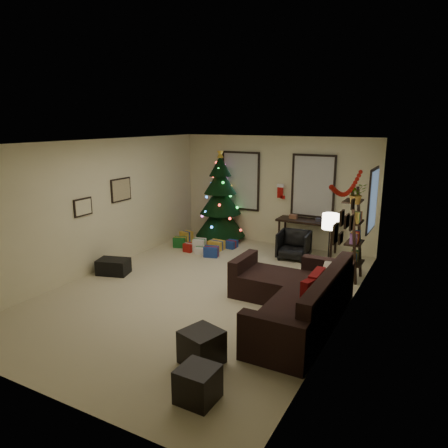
{
  "coord_description": "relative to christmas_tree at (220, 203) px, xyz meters",
  "views": [
    {
      "loc": [
        3.79,
        -6.27,
        3.06
      ],
      "look_at": [
        0.1,
        0.6,
        1.15
      ],
      "focal_mm": 33.99,
      "sensor_mm": 36.0,
      "label": 1
    }
  ],
  "objects": [
    {
      "name": "potted_plant",
      "position": [
        3.68,
        -1.54,
        0.82
      ],
      "size": [
        0.59,
        0.58,
        0.5
      ],
      "primitive_type": "imported",
      "rotation": [
        0.0,
        0.0,
        0.66
      ],
      "color": "#4C4C4C",
      "rests_on": "bookshelf"
    },
    {
      "name": "ottoman_far",
      "position": [
        2.95,
        -5.91,
        -0.8
      ],
      "size": [
        0.43,
        0.43,
        0.4
      ],
      "primitive_type": "cube",
      "rotation": [
        0.0,
        0.0,
        -0.02
      ],
      "color": "black",
      "rests_on": "floor"
    },
    {
      "name": "window_back_left",
      "position": [
        0.43,
        0.3,
        0.56
      ],
      "size": [
        1.05,
        0.06,
        1.5
      ],
      "color": "#728CB2",
      "rests_on": "wall_back"
    },
    {
      "name": "art_map",
      "position": [
        -1.1,
        -2.49,
        0.6
      ],
      "size": [
        0.04,
        0.6,
        0.5
      ],
      "color": "black",
      "rests_on": "wall_left"
    },
    {
      "name": "wall_left",
      "position": [
        -1.12,
        -3.17,
        0.36
      ],
      "size": [
        0.0,
        7.0,
        7.0
      ],
      "primitive_type": "plane",
      "rotation": [
        1.57,
        0.0,
        1.57
      ],
      "color": "beige",
      "rests_on": "floor"
    },
    {
      "name": "pillow_red_a",
      "position": [
        3.59,
        -3.82,
        -0.35
      ],
      "size": [
        0.23,
        0.47,
        0.45
      ],
      "primitive_type": "cube",
      "rotation": [
        0.0,
        0.0,
        -0.25
      ],
      "color": "maroon",
      "rests_on": "sofa"
    },
    {
      "name": "stocking_left",
      "position": [
        1.24,
        0.39,
        0.57
      ],
      "size": [
        0.2,
        0.05,
        0.36
      ],
      "color": "#990F0C",
      "rests_on": "wall_back"
    },
    {
      "name": "pillow_cream",
      "position": [
        3.59,
        -3.02,
        -0.36
      ],
      "size": [
        0.17,
        0.39,
        0.38
      ],
      "primitive_type": "cube",
      "rotation": [
        0.0,
        0.0,
        0.16
      ],
      "color": "#BFAE9B",
      "rests_on": "sofa"
    },
    {
      "name": "window_back_right",
      "position": [
        2.33,
        0.3,
        0.56
      ],
      "size": [
        1.05,
        0.06,
        1.5
      ],
      "color": "#728CB2",
      "rests_on": "wall_back"
    },
    {
      "name": "gallery",
      "position": [
        3.86,
        -3.24,
        0.58
      ],
      "size": [
        0.03,
        1.25,
        0.54
      ],
      "color": "black",
      "rests_on": "wall_right"
    },
    {
      "name": "ceiling",
      "position": [
        1.38,
        -3.17,
        1.71
      ],
      "size": [
        7.0,
        7.0,
        0.0
      ],
      "primitive_type": "plane",
      "rotation": [
        3.14,
        0.0,
        0.0
      ],
      "color": "white",
      "rests_on": "floor"
    },
    {
      "name": "pillow_red_b",
      "position": [
        3.59,
        -3.59,
        -0.35
      ],
      "size": [
        0.14,
        0.51,
        0.5
      ],
      "primitive_type": "cube",
      "rotation": [
        0.0,
        0.0,
        0.02
      ],
      "color": "maroon",
      "rests_on": "sofa"
    },
    {
      "name": "ottoman_near",
      "position": [
        2.59,
        -5.23,
        -0.77
      ],
      "size": [
        0.58,
        0.58,
        0.44
      ],
      "primitive_type": "cube",
      "rotation": [
        0.0,
        0.0,
        -0.29
      ],
      "color": "black",
      "rests_on": "floor"
    },
    {
      "name": "sofa",
      "position": [
        3.22,
        -3.38,
        -0.71
      ],
      "size": [
        1.94,
        2.82,
        0.88
      ],
      "color": "black",
      "rests_on": "floor"
    },
    {
      "name": "art_abstract",
      "position": [
        -1.1,
        -3.59,
        0.42
      ],
      "size": [
        0.04,
        0.45,
        0.35
      ],
      "color": "black",
      "rests_on": "wall_left"
    },
    {
      "name": "floor",
      "position": [
        1.38,
        -3.17,
        -0.99
      ],
      "size": [
        7.0,
        7.0,
        0.0
      ],
      "primitive_type": "plane",
      "color": "#C5BA95",
      "rests_on": "ground"
    },
    {
      "name": "window_right_wall",
      "position": [
        3.85,
        -0.62,
        0.51
      ],
      "size": [
        0.06,
        0.9,
        1.3
      ],
      "color": "#728CB2",
      "rests_on": "wall_right"
    },
    {
      "name": "wall_right",
      "position": [
        3.88,
        -3.17,
        0.36
      ],
      "size": [
        0.0,
        7.0,
        7.0
      ],
      "primitive_type": "plane",
      "rotation": [
        1.57,
        0.0,
        -1.57
      ],
      "color": "beige",
      "rests_on": "floor"
    },
    {
      "name": "desk",
      "position": [
        2.32,
        0.05,
        -0.31
      ],
      "size": [
        1.44,
        0.51,
        0.78
      ],
      "color": "black",
      "rests_on": "floor"
    },
    {
      "name": "bookshelf",
      "position": [
        3.68,
        -1.3,
        -0.11
      ],
      "size": [
        0.3,
        0.54,
        1.82
      ],
      "color": "black",
      "rests_on": "floor"
    },
    {
      "name": "storage_bin",
      "position": [
        -0.7,
        -3.28,
        -0.84
      ],
      "size": [
        0.71,
        0.57,
        0.31
      ],
      "primitive_type": "cube",
      "rotation": [
        0.0,
        0.0,
        0.29
      ],
      "color": "black",
      "rests_on": "floor"
    },
    {
      "name": "wall_back",
      "position": [
        1.38,
        0.33,
        0.36
      ],
      "size": [
        5.0,
        0.0,
        5.0
      ],
      "primitive_type": "plane",
      "rotation": [
        1.57,
        0.0,
        0.0
      ],
      "color": "beige",
      "rests_on": "floor"
    },
    {
      "name": "floor_lamp",
      "position": [
        3.33,
        -1.91,
        0.19
      ],
      "size": [
        0.3,
        0.3,
        1.42
      ],
      "rotation": [
        0.0,
        0.0,
        0.14
      ],
      "color": "black",
      "rests_on": "floor"
    },
    {
      "name": "wall_front",
      "position": [
        1.38,
        -6.67,
        0.36
      ],
      "size": [
        5.0,
        0.0,
        5.0
      ],
      "primitive_type": "plane",
      "rotation": [
        -1.57,
        0.0,
        0.0
      ],
      "color": "beige",
      "rests_on": "floor"
    },
    {
      "name": "stocking_right",
      "position": [
        1.57,
        0.17,
        0.4
      ],
      "size": [
        0.2,
        0.05,
        0.36
      ],
      "color": "#990F0C",
      "rests_on": "wall_back"
    },
    {
      "name": "desk_chair",
      "position": [
        2.22,
        -0.6,
        -0.67
      ],
      "size": [
        0.68,
        0.64,
        0.65
      ],
      "primitive_type": "imported",
      "rotation": [
        0.0,
        0.0,
        0.09
      ],
      "color": "black",
      "rests_on": "floor"
    },
    {
      "name": "presents",
      "position": [
        0.04,
        -0.99,
        -0.88
      ],
      "size": [
        1.5,
        1.11,
        0.3
      ],
      "rotation": [
        0.0,
        0.0,
        -0.05
      ],
      "color": "gold",
      "rests_on": "floor"
    },
    {
      "name": "christmas_tree",
      "position": [
        0.0,
        0.0,
        0.0
      ],
      "size": [
        1.29,
        1.29,
        2.4
      ],
      "rotation": [
        0.0,
        0.0,
        -0.24
      ],
      "color": "black",
      "rests_on": "floor"
    },
    {
      "name": "garland",
      "position": [
        3.83,
        -3.06,
        1.13
      ],
      "size": [
        0.08,
        1.9,
        0.3
      ],
      "primitive_type": null,
      "color": "#A5140C",
      "rests_on": "wall_right"
    }
  ]
}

